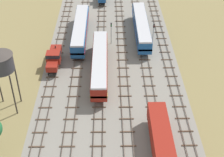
# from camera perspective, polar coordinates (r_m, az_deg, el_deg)

# --- Properties ---
(ground_plane) EXTENTS (480.00, 480.00, 0.00)m
(ground_plane) POSITION_cam_1_polar(r_m,az_deg,el_deg) (76.21, -0.13, 5.73)
(ground_plane) COLOR olive
(ballast_bed) EXTENTS (27.11, 176.00, 0.01)m
(ballast_bed) POSITION_cam_1_polar(r_m,az_deg,el_deg) (76.21, -0.13, 5.74)
(ballast_bed) COLOR gray
(ballast_bed) RESTS_ON ground
(track_far_left) EXTENTS (2.40, 126.00, 0.29)m
(track_far_left) POSITION_cam_1_polar(r_m,az_deg,el_deg) (77.78, -8.74, 6.07)
(track_far_left) COLOR #47382D
(track_far_left) RESTS_ON ground
(track_left) EXTENTS (2.40, 126.00, 0.29)m
(track_left) POSITION_cam_1_polar(r_m,az_deg,el_deg) (77.26, -5.32, 6.14)
(track_left) COLOR #47382D
(track_left) RESTS_ON ground
(track_centre_left) EXTENTS (2.40, 126.00, 0.29)m
(track_centre_left) POSITION_cam_1_polar(r_m,az_deg,el_deg) (77.02, -1.87, 6.18)
(track_centre_left) COLOR #47382D
(track_centre_left) RESTS_ON ground
(track_centre) EXTENTS (2.40, 126.00, 0.29)m
(track_centre) POSITION_cam_1_polar(r_m,az_deg,el_deg) (77.06, 1.59, 6.20)
(track_centre) COLOR #47382D
(track_centre) RESTS_ON ground
(track_centre_right) EXTENTS (2.40, 126.00, 0.29)m
(track_centre_right) POSITION_cam_1_polar(r_m,az_deg,el_deg) (77.37, 5.03, 6.20)
(track_centre_right) COLOR #47382D
(track_centre_right) RESTS_ON ground
(track_right) EXTENTS (2.40, 126.00, 0.29)m
(track_right) POSITION_cam_1_polar(r_m,az_deg,el_deg) (77.96, 8.43, 6.18)
(track_right) COLOR #47382D
(track_right) RESTS_ON ground
(freight_boxcar_centre_right_nearest) EXTENTS (2.87, 14.00, 3.60)m
(freight_boxcar_centre_right_nearest) POSITION_cam_1_polar(r_m,az_deg,el_deg) (50.04, 8.34, -10.33)
(freight_boxcar_centre_right_nearest) COLOR maroon
(freight_boxcar_centre_right_nearest) RESTS_ON ground
(diesel_railcar_centre_left_near) EXTENTS (2.96, 20.50, 3.80)m
(diesel_railcar_centre_left_near) POSITION_cam_1_polar(r_m,az_deg,el_deg) (65.12, -2.07, 2.64)
(diesel_railcar_centre_left_near) COLOR maroon
(diesel_railcar_centre_left_near) RESTS_ON ground
(shunter_loco_far_left_mid) EXTENTS (2.74, 8.46, 3.10)m
(shunter_loco_far_left_mid) POSITION_cam_1_polar(r_m,az_deg,el_deg) (68.81, -9.75, 3.51)
(shunter_loco_far_left_mid) COLOR maroon
(shunter_loco_far_left_mid) RESTS_ON ground
(diesel_railcar_left_midfar) EXTENTS (2.96, 20.50, 3.80)m
(diesel_railcar_left_midfar) POSITION_cam_1_polar(r_m,az_deg,el_deg) (77.36, -5.35, 8.25)
(diesel_railcar_left_midfar) COLOR #194C8C
(diesel_railcar_left_midfar) RESTS_ON ground
(diesel_railcar_centre_right_far) EXTENTS (2.96, 20.50, 3.80)m
(diesel_railcar_centre_right_far) POSITION_cam_1_polar(r_m,az_deg,el_deg) (78.63, 4.95, 8.76)
(diesel_railcar_centre_right_far) COLOR #194C8C
(diesel_railcar_centre_right_far) RESTS_ON ground
(water_tower) EXTENTS (4.47, 4.47, 11.04)m
(water_tower) POSITION_cam_1_polar(r_m,az_deg,el_deg) (55.93, -18.36, 2.63)
(water_tower) COLOR #2D2826
(water_tower) RESTS_ON ground
(signal_post_nearest) EXTENTS (0.28, 0.47, 5.11)m
(signal_post_nearest) POSITION_cam_1_polar(r_m,az_deg,el_deg) (75.35, 6.98, 7.92)
(signal_post_nearest) COLOR gray
(signal_post_nearest) RESTS_ON ground
(signal_post_near) EXTENTS (0.28, 0.47, 5.21)m
(signal_post_near) POSITION_cam_1_polar(r_m,az_deg,el_deg) (74.99, -0.14, 8.10)
(signal_post_near) COLOR gray
(signal_post_near) RESTS_ON ground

